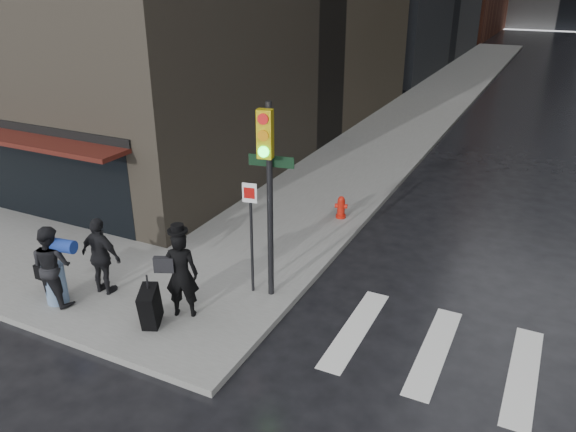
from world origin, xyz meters
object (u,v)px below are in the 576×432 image
at_px(man_overcoat, 175,280).
at_px(fire_hydrant, 341,208).
at_px(man_greycoat, 101,256).
at_px(man_jeans, 52,265).
at_px(traffic_light, 266,177).

relative_size(man_overcoat, fire_hydrant, 3.18).
bearing_deg(man_greycoat, man_overcoat, 177.43).
bearing_deg(man_overcoat, man_jeans, -10.02).
distance_m(man_overcoat, fire_hydrant, 6.36).
relative_size(man_overcoat, man_jeans, 1.17).
bearing_deg(man_overcoat, traffic_light, -153.57).
relative_size(man_overcoat, traffic_light, 0.49).
bearing_deg(fire_hydrant, man_jeans, -118.89).
bearing_deg(traffic_light, man_overcoat, -139.16).
bearing_deg(man_jeans, man_greycoat, -129.25).
xyz_separation_m(man_greycoat, fire_hydrant, (3.17, 6.14, -0.59)).
distance_m(man_jeans, man_greycoat, 0.99).
distance_m(traffic_light, fire_hydrant, 5.29).
relative_size(man_jeans, man_greycoat, 1.00).
bearing_deg(fire_hydrant, man_greycoat, -117.28).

